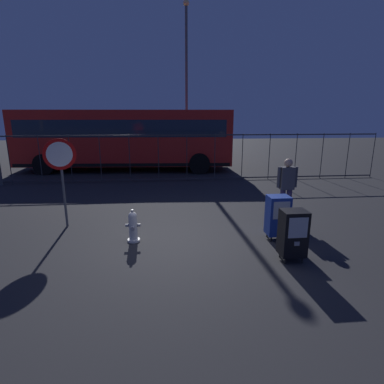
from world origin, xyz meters
TOP-DOWN VIEW (x-y plane):
  - ground_plane at (0.00, 0.00)m, footprint 60.00×60.00m
  - fire_hydrant at (-1.11, 0.34)m, footprint 0.33×0.32m
  - newspaper_box_primary at (2.06, -0.89)m, footprint 0.48×0.42m
  - newspaper_box_secondary at (2.15, 0.17)m, footprint 0.48×0.42m
  - stop_sign at (-2.89, 1.47)m, footprint 0.71×0.31m
  - pedestrian at (2.86, 1.46)m, footprint 0.55×0.22m
  - fence_barrier at (0.00, 6.75)m, footprint 18.03×0.04m
  - bus_near at (-2.27, 9.75)m, footprint 10.63×3.27m
  - bus_far at (-2.63, 14.73)m, footprint 10.50×2.78m
  - street_light_near_right at (0.96, 11.49)m, footprint 0.32×0.32m

SIDE VIEW (x-z plane):
  - ground_plane at x=0.00m, z-range 0.00..0.00m
  - fire_hydrant at x=-1.11m, z-range -0.02..0.72m
  - newspaper_box_primary at x=2.06m, z-range 0.06..1.08m
  - newspaper_box_secondary at x=2.15m, z-range 0.06..1.08m
  - pedestrian at x=2.86m, z-range 0.11..1.78m
  - fence_barrier at x=0.00m, z-range 0.02..2.02m
  - stop_sign at x=-2.89m, z-range 0.49..2.72m
  - bus_near at x=-2.27m, z-range 0.21..3.21m
  - bus_far at x=-2.63m, z-range 0.21..3.21m
  - street_light_near_right at x=0.96m, z-range 0.58..9.13m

